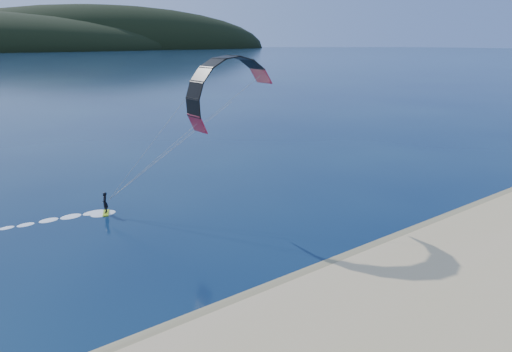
# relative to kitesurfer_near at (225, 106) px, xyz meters

# --- Properties ---
(ground) EXTENTS (1800.00, 1800.00, 0.00)m
(ground) POSITION_rel_kitesurfer_near_xyz_m (-5.10, -17.48, -8.42)
(ground) COLOR #071738
(ground) RESTS_ON ground
(wet_sand) EXTENTS (220.00, 2.50, 0.10)m
(wet_sand) POSITION_rel_kitesurfer_near_xyz_m (-5.10, -12.98, -8.37)
(wet_sand) COLOR olive
(wet_sand) RESTS_ON ground
(kitesurfer_near) EXTENTS (23.73, 7.83, 13.39)m
(kitesurfer_near) POSITION_rel_kitesurfer_near_xyz_m (0.00, 0.00, 0.00)
(kitesurfer_near) COLOR #9AC317
(kitesurfer_near) RESTS_ON ground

